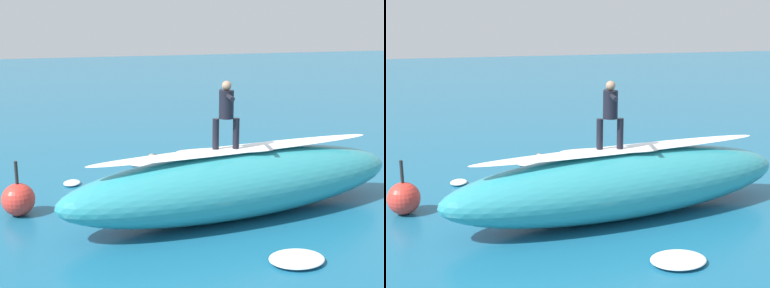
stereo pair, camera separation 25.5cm
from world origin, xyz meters
TOP-DOWN VIEW (x-y plane):
  - ground_plane at (0.00, 0.00)m, footprint 120.00×120.00m
  - wave_crest at (0.61, 2.14)m, footprint 8.38×2.46m
  - wave_foam_lip at (0.61, 2.14)m, footprint 7.07×1.08m
  - surfboard_riding at (1.03, 2.16)m, footprint 2.21×1.07m
  - surfer_riding at (1.03, 2.16)m, footprint 0.57×1.36m
  - surfboard_paddling at (0.70, -2.41)m, footprint 2.34×1.31m
  - surfer_paddling at (0.58, -2.36)m, footprint 1.64×0.80m
  - buoy_marker at (5.25, 0.23)m, footprint 0.74×0.74m
  - foam_patch_near at (0.84, 4.71)m, footprint 1.14×0.95m
  - foam_patch_mid at (3.75, -1.61)m, footprint 0.60×0.66m
  - foam_patch_far at (-1.47, -1.74)m, footprint 0.99×0.85m

SIDE VIEW (x-z plane):
  - ground_plane at x=0.00m, z-range 0.00..0.00m
  - surfboard_paddling at x=0.70m, z-range 0.00..0.09m
  - foam_patch_far at x=-1.47m, z-range 0.00..0.10m
  - foam_patch_mid at x=3.75m, z-range 0.00..0.11m
  - foam_patch_near at x=0.84m, z-range 0.00..0.15m
  - surfer_paddling at x=0.58m, z-range 0.07..0.37m
  - buoy_marker at x=5.25m, z-range -0.25..1.00m
  - wave_crest at x=0.61m, z-range 0.00..1.50m
  - wave_foam_lip at x=0.61m, z-range 1.50..1.58m
  - surfboard_riding at x=1.03m, z-range 1.50..1.58m
  - surfer_riding at x=1.03m, z-range 1.70..3.17m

